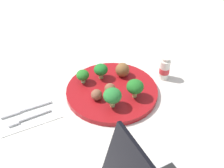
# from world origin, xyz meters

# --- Properties ---
(ground_plane) EXTENTS (4.00, 4.00, 0.00)m
(ground_plane) POSITION_xyz_m (0.00, 0.00, 0.00)
(ground_plane) COLOR silver
(plate) EXTENTS (0.28, 0.28, 0.02)m
(plate) POSITION_xyz_m (0.00, 0.00, 0.01)
(plate) COLOR maroon
(plate) RESTS_ON ground_plane
(broccoli_floret_near_rim) EXTENTS (0.05, 0.05, 0.06)m
(broccoli_floret_near_rim) POSITION_xyz_m (0.02, 0.07, 0.05)
(broccoli_floret_near_rim) COLOR #A2C46F
(broccoli_floret_near_rim) RESTS_ON plate
(broccoli_floret_mid_left) EXTENTS (0.04, 0.04, 0.04)m
(broccoli_floret_mid_left) POSITION_xyz_m (0.07, -0.06, 0.04)
(broccoli_floret_mid_left) COLOR #99CC83
(broccoli_floret_mid_left) RESTS_ON plate
(broccoli_floret_front_right) EXTENTS (0.04, 0.04, 0.05)m
(broccoli_floret_front_right) POSITION_xyz_m (0.01, -0.07, 0.05)
(broccoli_floret_front_right) COLOR #92B96A
(broccoli_floret_front_right) RESTS_ON plate
(broccoli_floret_front_left) EXTENTS (0.05, 0.05, 0.06)m
(broccoli_floret_front_left) POSITION_xyz_m (-0.05, 0.05, 0.05)
(broccoli_floret_front_left) COLOR #A4BE68
(broccoli_floret_front_left) RESTS_ON plate
(meatball_back_right) EXTENTS (0.03, 0.03, 0.03)m
(meatball_back_right) POSITION_xyz_m (0.01, 0.02, 0.03)
(meatball_back_right) COLOR brown
(meatball_back_right) RESTS_ON plate
(meatball_front_right) EXTENTS (0.03, 0.03, 0.03)m
(meatball_front_right) POSITION_xyz_m (0.06, 0.03, 0.03)
(meatball_front_right) COLOR brown
(meatball_front_right) RESTS_ON plate
(meatball_far_rim) EXTENTS (0.05, 0.05, 0.05)m
(meatball_far_rim) POSITION_xyz_m (-0.05, -0.05, 0.04)
(meatball_far_rim) COLOR brown
(meatball_far_rim) RESTS_ON plate
(napkin) EXTENTS (0.18, 0.14, 0.01)m
(napkin) POSITION_xyz_m (0.26, 0.00, 0.00)
(napkin) COLOR white
(napkin) RESTS_ON ground_plane
(fork) EXTENTS (0.12, 0.03, 0.01)m
(fork) POSITION_xyz_m (0.26, 0.02, 0.01)
(fork) COLOR silver
(fork) RESTS_ON napkin
(knife) EXTENTS (0.15, 0.03, 0.01)m
(knife) POSITION_xyz_m (0.26, -0.01, 0.01)
(knife) COLOR silver
(knife) RESTS_ON napkin
(yogurt_bottle) EXTENTS (0.03, 0.03, 0.08)m
(yogurt_bottle) POSITION_xyz_m (-0.19, -0.01, 0.04)
(yogurt_bottle) COLOR white
(yogurt_bottle) RESTS_ON ground_plane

